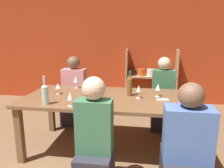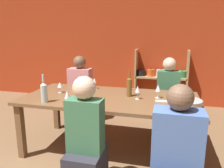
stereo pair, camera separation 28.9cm
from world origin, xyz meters
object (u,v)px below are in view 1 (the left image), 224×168
Objects in this scene: shelf_unit at (151,84)px; wine_glass_empty_c at (70,96)px; wine_glass_red_b at (58,86)px; wine_glass_empty_a at (139,89)px; person_near_a at (186,161)px; wine_bottle_green at (45,94)px; person_near_b at (95,149)px; mixing_bowl at (191,101)px; person_far_b at (75,98)px; wine_bottle_dark at (130,86)px; wine_glass_empty_b at (158,87)px; cell_phone at (163,100)px; person_far_a at (162,102)px; wine_glass_empty_d at (92,81)px; dining_table at (111,103)px; wine_glass_red_a at (76,79)px.

shelf_unit is 2.75m from wine_glass_empty_c.
wine_glass_empty_a is at bearing -2.05° from wine_glass_red_b.
wine_glass_empty_a is at bearing 118.93° from person_near_a.
wine_bottle_green is 0.29× the size of person_near_b.
mixing_bowl is 0.24× the size of person_far_b.
wine_bottle_dark is 0.37m from wine_glass_empty_b.
shelf_unit is 2.17m from cell_phone.
person_near_b is (-0.76, -1.64, -0.00)m from person_far_a.
wine_glass_empty_d is at bearing 40.42° from wine_glass_red_b.
person_near_a is (0.82, -0.84, -0.25)m from dining_table.
wine_glass_empty_a reaches higher than dining_table.
shelf_unit is 2.02m from wine_glass_empty_d.
wine_bottle_dark reaches higher than wine_glass_empty_a.
wine_glass_red_b is at bearing 150.58° from person_near_a.
dining_table is at bearing -105.26° from shelf_unit.
mixing_bowl is 1.88× the size of wine_glass_red_b.
person_far_b is (-0.19, 0.47, -0.45)m from wine_glass_red_a.
person_near_b is 0.99× the size of person_far_b.
wine_bottle_dark is 1.99× the size of wine_glass_empty_a.
wine_bottle_dark reaches higher than cell_phone.
person_near_b reaches higher than wine_glass_red_a.
wine_glass_empty_c is at bearing -54.08° from wine_glass_red_b.
person_far_b reaches higher than wine_bottle_dark.
person_near_a is at bearing -45.78° from dining_table.
shelf_unit is at bearing 94.65° from person_near_a.
wine_glass_empty_b is at bearing 3.25° from wine_glass_red_b.
wine_glass_red_a is 0.39m from wine_glass_red_b.
wine_glass_empty_b is 1.19m from person_near_b.
shelf_unit reaches higher than wine_glass_red_b.
mixing_bowl is 1.50× the size of wine_glass_red_a.
shelf_unit is 7.40× the size of wine_glass_empty_c.
shelf_unit is 1.05× the size of person_near_b.
wine_glass_empty_d is (0.26, -0.04, -0.02)m from wine_glass_red_a.
wine_glass_red_b is at bearing -122.05° from shelf_unit.
person_near_b reaches higher than wine_bottle_dark.
wine_glass_empty_b is 0.20m from cell_phone.
cell_phone is at bearing -3.37° from dining_table.
wine_glass_empty_d is (-0.94, 0.26, -0.01)m from wine_glass_empty_b.
wine_bottle_green is 1.06m from wine_bottle_dark.
wine_glass_red_a reaches higher than wine_glass_empty_d.
wine_glass_empty_a is at bearing -28.11° from wine_glass_empty_d.
cell_phone is 0.14× the size of person_near_a.
wine_glass_empty_a reaches higher than wine_glass_empty_d.
wine_bottle_dark is 0.46m from cell_phone.
person_near_a reaches higher than wine_glass_empty_a.
wine_glass_red_b is at bearing -176.75° from wine_glass_empty_b.
wine_glass_red_b is at bearing 129.69° from person_near_b.
wine_glass_empty_a reaches higher than cell_phone.
wine_bottle_green is (-0.70, -0.41, 0.21)m from dining_table.
wine_glass_red_b is (-1.08, 0.04, -0.01)m from wine_glass_empty_a.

